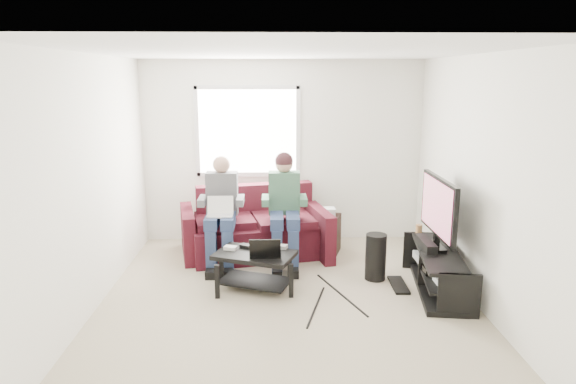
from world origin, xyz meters
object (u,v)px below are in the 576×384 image
at_px(sofa, 254,231).
at_px(end_table, 326,232).
at_px(coffee_table, 255,262).
at_px(subwoofer, 376,257).
at_px(tv_stand, 437,273).
at_px(tv, 438,209).

distance_m(sofa, end_table, 0.99).
xyz_separation_m(coffee_table, subwoofer, (1.42, 0.25, -0.04)).
relative_size(coffee_table, tv_stand, 0.68).
bearing_deg(end_table, sofa, -176.14).
relative_size(sofa, tv_stand, 1.44).
distance_m(tv, subwoofer, 0.94).
height_order(coffee_table, tv, tv).
height_order(tv_stand, tv, tv).
relative_size(sofa, coffee_table, 2.12).
bearing_deg(coffee_table, sofa, 92.18).
xyz_separation_m(sofa, coffee_table, (0.04, -1.18, -0.01)).
bearing_deg(tv_stand, coffee_table, 177.25).
bearing_deg(tv, subwoofer, 158.61).
bearing_deg(coffee_table, tv, 0.03).
height_order(sofa, tv, tv).
bearing_deg(subwoofer, tv, -21.39).
height_order(subwoofer, end_table, end_table).
relative_size(coffee_table, subwoofer, 1.79).
bearing_deg(tv_stand, sofa, 148.69).
height_order(sofa, coffee_table, sofa).
bearing_deg(tv, tv_stand, -88.53).
xyz_separation_m(tv_stand, end_table, (-1.12, 1.34, 0.07)).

